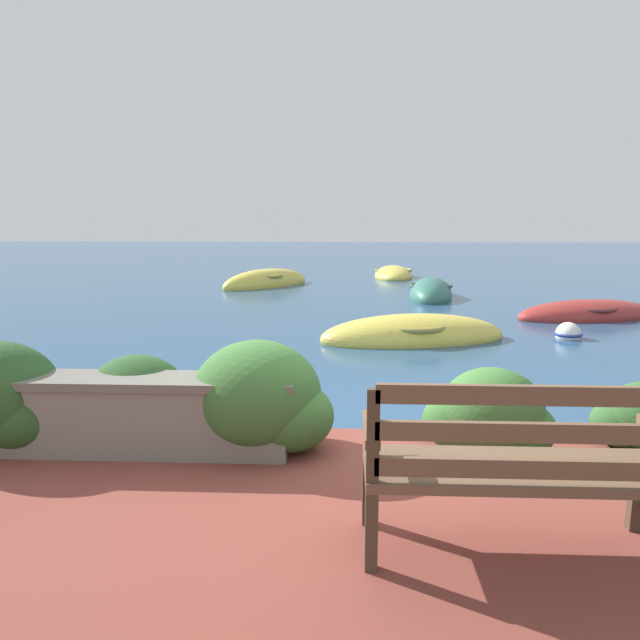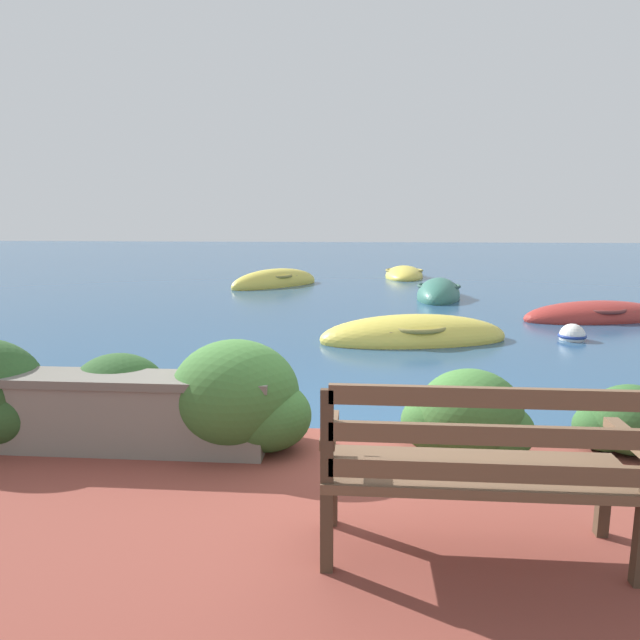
{
  "view_description": "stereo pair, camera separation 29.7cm",
  "coord_description": "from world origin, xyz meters",
  "px_view_note": "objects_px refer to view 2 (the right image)",
  "views": [
    {
      "loc": [
        -0.2,
        -4.33,
        1.88
      ],
      "look_at": [
        -0.58,
        4.25,
        0.33
      ],
      "focal_mm": 32.0,
      "sensor_mm": 36.0,
      "label": 1
    },
    {
      "loc": [
        0.1,
        -4.32,
        1.88
      ],
      "look_at": [
        -0.58,
        4.25,
        0.33
      ],
      "focal_mm": 32.0,
      "sensor_mm": 36.0,
      "label": 2
    }
  ],
  "objects_px": {
    "rowboat_far": "(438,295)",
    "rowboat_outer": "(275,283)",
    "rowboat_mid": "(596,317)",
    "mooring_buoy": "(572,336)",
    "rowboat_distant": "(404,275)",
    "rowboat_nearest": "(414,337)",
    "park_bench": "(477,466)"
  },
  "relations": [
    {
      "from": "rowboat_far",
      "to": "rowboat_distant",
      "type": "bearing_deg",
      "value": 15.68
    },
    {
      "from": "rowboat_outer",
      "to": "rowboat_distant",
      "type": "bearing_deg",
      "value": -14.45
    },
    {
      "from": "rowboat_mid",
      "to": "mooring_buoy",
      "type": "bearing_deg",
      "value": -133.68
    },
    {
      "from": "rowboat_distant",
      "to": "rowboat_far",
      "type": "bearing_deg",
      "value": 9.47
    },
    {
      "from": "rowboat_mid",
      "to": "rowboat_distant",
      "type": "relative_size",
      "value": 1.12
    },
    {
      "from": "rowboat_outer",
      "to": "mooring_buoy",
      "type": "height_order",
      "value": "rowboat_outer"
    },
    {
      "from": "rowboat_mid",
      "to": "mooring_buoy",
      "type": "height_order",
      "value": "rowboat_mid"
    },
    {
      "from": "rowboat_far",
      "to": "rowboat_outer",
      "type": "bearing_deg",
      "value": 73.11
    },
    {
      "from": "rowboat_nearest",
      "to": "mooring_buoy",
      "type": "xyz_separation_m",
      "value": [
        2.46,
        0.25,
        0.01
      ]
    },
    {
      "from": "rowboat_nearest",
      "to": "rowboat_mid",
      "type": "height_order",
      "value": "rowboat_nearest"
    },
    {
      "from": "rowboat_far",
      "to": "rowboat_outer",
      "type": "distance_m",
      "value": 4.74
    },
    {
      "from": "rowboat_outer",
      "to": "rowboat_far",
      "type": "bearing_deg",
      "value": -76.58
    },
    {
      "from": "rowboat_mid",
      "to": "rowboat_distant",
      "type": "height_order",
      "value": "same"
    },
    {
      "from": "rowboat_distant",
      "to": "rowboat_mid",
      "type": "bearing_deg",
      "value": 25.97
    },
    {
      "from": "park_bench",
      "to": "rowboat_outer",
      "type": "xyz_separation_m",
      "value": [
        -3.04,
        13.02,
        -0.64
      ]
    },
    {
      "from": "rowboat_nearest",
      "to": "rowboat_mid",
      "type": "distance_m",
      "value": 4.15
    },
    {
      "from": "park_bench",
      "to": "rowboat_distant",
      "type": "distance_m",
      "value": 15.71
    },
    {
      "from": "mooring_buoy",
      "to": "rowboat_mid",
      "type": "bearing_deg",
      "value": 60.03
    },
    {
      "from": "rowboat_far",
      "to": "rowboat_outer",
      "type": "relative_size",
      "value": 0.88
    },
    {
      "from": "rowboat_mid",
      "to": "rowboat_outer",
      "type": "bearing_deg",
      "value": 131.08
    },
    {
      "from": "rowboat_mid",
      "to": "park_bench",
      "type": "bearing_deg",
      "value": -128.34
    },
    {
      "from": "rowboat_nearest",
      "to": "rowboat_distant",
      "type": "distance_m",
      "value": 9.63
    },
    {
      "from": "rowboat_far",
      "to": "rowboat_mid",
      "type": "bearing_deg",
      "value": -126.25
    },
    {
      "from": "rowboat_mid",
      "to": "rowboat_outer",
      "type": "relative_size",
      "value": 1.06
    },
    {
      "from": "rowboat_outer",
      "to": "rowboat_distant",
      "type": "relative_size",
      "value": 1.06
    },
    {
      "from": "rowboat_outer",
      "to": "park_bench",
      "type": "bearing_deg",
      "value": -126.72
    },
    {
      "from": "park_bench",
      "to": "rowboat_far",
      "type": "bearing_deg",
      "value": 81.57
    },
    {
      "from": "rowboat_nearest",
      "to": "mooring_buoy",
      "type": "height_order",
      "value": "rowboat_nearest"
    },
    {
      "from": "rowboat_mid",
      "to": "mooring_buoy",
      "type": "xyz_separation_m",
      "value": [
        -1.09,
        -1.89,
        0.01
      ]
    },
    {
      "from": "park_bench",
      "to": "rowboat_mid",
      "type": "bearing_deg",
      "value": 63.16
    },
    {
      "from": "rowboat_nearest",
      "to": "rowboat_far",
      "type": "xyz_separation_m",
      "value": [
        0.98,
        4.82,
        0.01
      ]
    },
    {
      "from": "rowboat_outer",
      "to": "mooring_buoy",
      "type": "xyz_separation_m",
      "value": [
        5.72,
        -6.7,
        -0.0
      ]
    }
  ]
}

